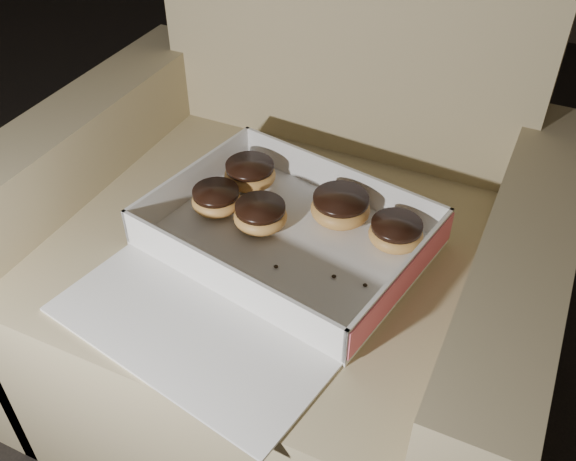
{
  "coord_description": "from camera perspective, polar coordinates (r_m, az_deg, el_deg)",
  "views": [
    {
      "loc": [
        1.0,
        -0.45,
        1.09
      ],
      "look_at": [
        0.67,
        0.25,
        0.44
      ],
      "focal_mm": 40.0,
      "sensor_mm": 36.0,
      "label": 1
    }
  ],
  "objects": [
    {
      "name": "crumb_d",
      "position": [
        0.97,
        -1.08,
        -3.22
      ],
      "size": [
        0.01,
        0.01,
        0.0
      ],
      "primitive_type": "ellipsoid",
      "color": "black",
      "rests_on": "bakery_box"
    },
    {
      "name": "donut_a",
      "position": [
        1.01,
        9.57,
        -0.2
      ],
      "size": [
        0.09,
        0.09,
        0.04
      ],
      "color": "#EBAF52",
      "rests_on": "bakery_box"
    },
    {
      "name": "bakery_box",
      "position": [
        0.99,
        -1.33,
        -2.02
      ],
      "size": [
        0.49,
        0.55,
        0.07
      ],
      "rotation": [
        0.0,
        0.0,
        -0.19
      ],
      "color": "silver",
      "rests_on": "armchair"
    },
    {
      "name": "crumb_c",
      "position": [
        0.93,
        -3.53,
        -5.67
      ],
      "size": [
        0.01,
        0.01,
        0.0
      ],
      "primitive_type": "ellipsoid",
      "color": "black",
      "rests_on": "bakery_box"
    },
    {
      "name": "crumb_a",
      "position": [
        0.96,
        4.11,
        -4.08
      ],
      "size": [
        0.01,
        0.01,
        0.0
      ],
      "primitive_type": "ellipsoid",
      "color": "black",
      "rests_on": "bakery_box"
    },
    {
      "name": "crumb_b",
      "position": [
        0.95,
        6.87,
        -4.84
      ],
      "size": [
        0.01,
        0.01,
        0.0
      ],
      "primitive_type": "ellipsoid",
      "color": "black",
      "rests_on": "bakery_box"
    },
    {
      "name": "donut_b",
      "position": [
        1.04,
        4.68,
        2.05
      ],
      "size": [
        0.1,
        0.1,
        0.05
      ],
      "color": "#EBAF52",
      "rests_on": "bakery_box"
    },
    {
      "name": "donut_c",
      "position": [
        1.07,
        -6.39,
        2.77
      ],
      "size": [
        0.08,
        0.08,
        0.04
      ],
      "color": "#EBAF52",
      "rests_on": "bakery_box"
    },
    {
      "name": "donut_d",
      "position": [
        1.03,
        -2.47,
        1.37
      ],
      "size": [
        0.09,
        0.09,
        0.04
      ],
      "color": "#EBAF52",
      "rests_on": "bakery_box"
    },
    {
      "name": "donut_e",
      "position": [
        1.12,
        -3.4,
        5.05
      ],
      "size": [
        0.09,
        0.09,
        0.04
      ],
      "color": "#EBAF52",
      "rests_on": "bakery_box"
    },
    {
      "name": "armchair",
      "position": [
        1.17,
        -0.04,
        -3.02
      ],
      "size": [
        0.88,
        0.74,
        0.92
      ],
      "color": "#9D8E64",
      "rests_on": "floor"
    }
  ]
}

